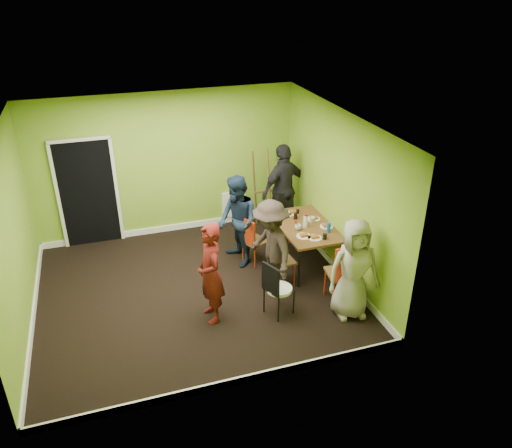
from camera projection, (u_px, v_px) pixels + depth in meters
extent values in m
plane|color=black|center=(195.00, 290.00, 8.24)|extent=(5.00, 5.00, 0.00)
cube|color=olive|center=(167.00, 165.00, 9.50)|extent=(5.00, 0.04, 2.80)
cube|color=olive|center=(229.00, 296.00, 5.70)|extent=(5.00, 0.04, 2.80)
cube|color=olive|center=(13.00, 239.00, 6.91)|extent=(0.04, 4.50, 2.80)
cube|color=olive|center=(338.00, 194.00, 8.29)|extent=(0.04, 4.50, 2.80)
cube|color=white|center=(184.00, 124.00, 6.96)|extent=(5.00, 4.50, 0.04)
cube|color=black|center=(88.00, 194.00, 9.24)|extent=(1.00, 0.05, 2.04)
cube|color=white|center=(234.00, 204.00, 10.29)|extent=(0.50, 0.04, 0.55)
cylinder|color=black|center=(299.00, 268.00, 8.18)|extent=(0.04, 0.04, 0.71)
cylinder|color=black|center=(342.00, 261.00, 8.39)|extent=(0.04, 0.04, 0.71)
cylinder|color=black|center=(271.00, 231.00, 9.34)|extent=(0.04, 0.04, 0.71)
cylinder|color=black|center=(309.00, 225.00, 9.56)|extent=(0.04, 0.04, 0.71)
cube|color=brown|center=(305.00, 226.00, 8.70)|extent=(0.90, 1.50, 0.04)
cylinder|color=red|center=(243.00, 251.00, 8.96)|extent=(0.02, 0.02, 0.42)
cylinder|color=red|center=(255.00, 258.00, 8.75)|extent=(0.02, 0.02, 0.42)
cylinder|color=red|center=(256.00, 245.00, 9.15)|extent=(0.02, 0.02, 0.42)
cylinder|color=red|center=(268.00, 252.00, 8.95)|extent=(0.02, 0.02, 0.42)
cube|color=brown|center=(255.00, 241.00, 8.86)|extent=(0.49, 0.49, 0.04)
cube|color=red|center=(248.00, 232.00, 8.64)|extent=(0.17, 0.33, 0.47)
cylinder|color=red|center=(269.00, 269.00, 8.42)|extent=(0.02, 0.02, 0.43)
cylinder|color=red|center=(277.00, 279.00, 8.16)|extent=(0.02, 0.02, 0.43)
cylinder|color=red|center=(286.00, 265.00, 8.54)|extent=(0.02, 0.02, 0.43)
cylinder|color=red|center=(295.00, 274.00, 8.28)|extent=(0.02, 0.02, 0.43)
cube|color=brown|center=(282.00, 261.00, 8.25)|extent=(0.41, 0.41, 0.04)
cube|color=red|center=(272.00, 250.00, 8.07)|extent=(0.06, 0.36, 0.47)
cylinder|color=red|center=(291.00, 224.00, 9.94)|extent=(0.02, 0.02, 0.40)
cylinder|color=red|center=(279.00, 228.00, 9.77)|extent=(0.02, 0.02, 0.40)
cylinder|color=red|center=(301.00, 229.00, 9.73)|extent=(0.02, 0.02, 0.40)
cylinder|color=red|center=(289.00, 234.00, 9.56)|extent=(0.02, 0.02, 0.40)
cube|color=brown|center=(290.00, 220.00, 9.66)|extent=(0.46, 0.46, 0.04)
cube|color=red|center=(285.00, 205.00, 9.67)|extent=(0.33, 0.14, 0.45)
cylinder|color=red|center=(333.00, 295.00, 7.68)|extent=(0.03, 0.03, 0.50)
cylinder|color=red|center=(356.00, 292.00, 7.75)|extent=(0.03, 0.03, 0.50)
cylinder|color=red|center=(325.00, 282.00, 8.01)|extent=(0.03, 0.03, 0.50)
cylinder|color=red|center=(347.00, 279.00, 8.08)|extent=(0.03, 0.03, 0.50)
cube|color=brown|center=(341.00, 274.00, 7.77)|extent=(0.50, 0.50, 0.04)
cube|color=red|center=(348.00, 264.00, 7.45)|extent=(0.42, 0.08, 0.56)
cylinder|color=black|center=(264.00, 300.00, 7.63)|extent=(0.02, 0.02, 0.42)
cylinder|color=black|center=(278.00, 310.00, 7.41)|extent=(0.02, 0.02, 0.42)
cylinder|color=black|center=(279.00, 292.00, 7.81)|extent=(0.02, 0.02, 0.42)
cylinder|color=black|center=(294.00, 302.00, 7.60)|extent=(0.02, 0.02, 0.42)
cylinder|color=white|center=(279.00, 289.00, 7.51)|extent=(0.40, 0.40, 0.05)
cube|color=black|center=(271.00, 280.00, 7.30)|extent=(0.17, 0.34, 0.47)
cylinder|color=brown|center=(255.00, 189.00, 9.83)|extent=(0.25, 0.40, 1.73)
cylinder|color=brown|center=(276.00, 187.00, 9.95)|extent=(0.25, 0.40, 1.73)
cylinder|color=brown|center=(270.00, 193.00, 9.67)|extent=(0.04, 0.39, 1.69)
cube|color=brown|center=(266.00, 191.00, 9.87)|extent=(0.46, 0.04, 0.04)
cylinder|color=white|center=(286.00, 215.00, 9.03)|extent=(0.23, 0.23, 0.01)
cylinder|color=white|center=(304.00, 236.00, 8.32)|extent=(0.25, 0.25, 0.01)
cylinder|color=white|center=(294.00, 213.00, 9.11)|extent=(0.24, 0.24, 0.01)
cylinder|color=white|center=(315.00, 238.00, 8.26)|extent=(0.24, 0.24, 0.01)
cylinder|color=white|center=(314.00, 219.00, 8.89)|extent=(0.24, 0.24, 0.01)
cylinder|color=white|center=(326.00, 226.00, 8.63)|extent=(0.23, 0.23, 0.01)
cylinder|color=white|center=(306.00, 221.00, 8.59)|extent=(0.08, 0.08, 0.21)
cylinder|color=#1752B0|center=(329.00, 227.00, 8.42)|extent=(0.07, 0.07, 0.18)
cylinder|color=red|center=(296.00, 222.00, 8.72)|extent=(0.03, 0.03, 0.07)
cylinder|color=black|center=(295.00, 216.00, 8.88)|extent=(0.07, 0.07, 0.10)
cylinder|color=black|center=(298.00, 212.00, 9.05)|extent=(0.06, 0.06, 0.09)
cylinder|color=black|center=(325.00, 236.00, 8.22)|extent=(0.07, 0.07, 0.09)
imported|color=white|center=(298.00, 227.00, 8.52)|extent=(0.12, 0.12, 0.09)
imported|color=white|center=(312.00, 220.00, 8.77)|extent=(0.10, 0.10, 0.10)
imported|color=#59120F|center=(210.00, 273.00, 7.24)|extent=(0.42, 0.60, 1.58)
imported|color=#162337|center=(238.00, 222.00, 8.66)|extent=(0.73, 0.88, 1.64)
imported|color=#2E231E|center=(271.00, 247.00, 7.90)|extent=(0.76, 1.12, 1.60)
imported|color=black|center=(284.00, 189.00, 9.70)|extent=(1.15, 0.82, 1.82)
imported|color=#9B9587|center=(354.00, 269.00, 7.33)|extent=(0.83, 0.59, 1.59)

